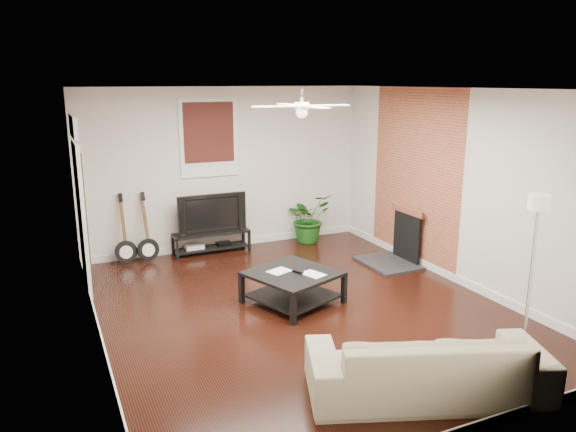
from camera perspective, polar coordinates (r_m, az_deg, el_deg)
name	(u,v)px	position (r m, az deg, el deg)	size (l,w,h in m)	color
room	(301,204)	(6.85, 1.38, 1.30)	(5.01, 6.01, 2.81)	black
brick_accent	(415,177)	(8.98, 13.03, 3.96)	(0.02, 2.20, 2.80)	#AF5538
fireplace	(397,236)	(9.02, 11.24, -2.04)	(0.80, 1.10, 0.92)	black
window_back	(209,138)	(9.41, -8.23, 8.00)	(1.00, 0.06, 1.30)	#38110F
door_left	(81,203)	(8.10, -20.67, 1.29)	(0.08, 1.00, 2.50)	white
tv_stand	(212,242)	(9.55, -7.95, -2.72)	(1.32, 0.35, 0.37)	black
tv	(210,212)	(9.43, -8.09, 0.38)	(1.18, 0.15, 0.68)	black
coffee_table	(293,287)	(7.36, 0.51, -7.43)	(1.03, 1.03, 0.43)	black
sofa	(427,363)	(5.48, 14.23, -14.56)	(2.22, 0.87, 0.65)	tan
floor_lamp	(530,280)	(6.19, 23.88, -6.09)	(0.30, 0.30, 1.81)	silver
potted_plant	(308,218)	(10.04, 2.14, -0.20)	(0.81, 0.70, 0.90)	#195217
guitar_left	(124,230)	(9.14, -16.65, -1.36)	(0.36, 0.25, 1.16)	black
guitar_right	(147,228)	(9.16, -14.46, -1.18)	(0.36, 0.25, 1.16)	black
ceiling_fan	(302,106)	(6.69, 1.44, 11.37)	(1.24, 1.24, 0.32)	white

